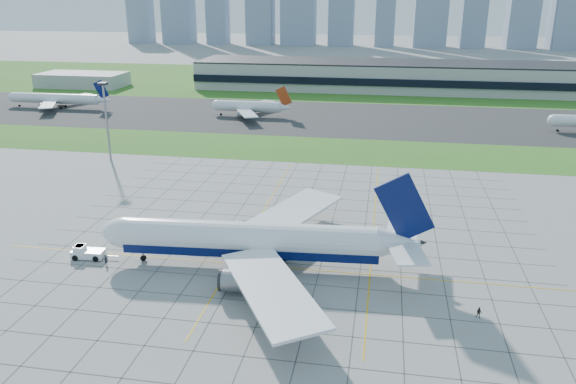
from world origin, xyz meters
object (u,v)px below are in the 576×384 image
(pushback_tug, at_px, (87,253))
(airliner, at_px, (253,240))
(crew_far, at_px, (479,313))
(light_mast, at_px, (106,112))
(crew_near, at_px, (106,261))
(distant_jet_1, at_px, (250,106))
(distant_jet_0, at_px, (56,99))

(pushback_tug, bearing_deg, airliner, -0.12)
(airliner, xyz_separation_m, crew_far, (42.20, -12.17, -4.74))
(light_mast, bearing_deg, airliner, -46.23)
(airliner, xyz_separation_m, crew_near, (-29.60, -4.62, -4.76))
(pushback_tug, relative_size, distant_jet_1, 0.23)
(light_mast, relative_size, distant_jet_0, 0.51)
(pushback_tug, xyz_separation_m, crew_near, (5.51, -2.35, -0.25))
(crew_far, xyz_separation_m, distant_jet_0, (-175.01, 160.28, 3.52))
(crew_near, height_order, distant_jet_0, distant_jet_0)
(light_mast, height_order, pushback_tug, light_mast)
(pushback_tug, xyz_separation_m, distant_jet_0, (-97.70, 150.38, 3.29))
(distant_jet_0, bearing_deg, pushback_tug, -56.99)
(crew_near, xyz_separation_m, distant_jet_1, (-6.15, 149.36, 3.53))
(pushback_tug, bearing_deg, crew_far, -11.11)
(pushback_tug, relative_size, crew_far, 5.09)
(crew_far, relative_size, distant_jet_1, 0.05)
(light_mast, relative_size, airliner, 0.38)
(crew_near, height_order, crew_far, crew_far)
(airliner, relative_size, distant_jet_0, 1.33)
(crew_near, relative_size, crew_far, 0.99)
(crew_near, distance_m, crew_far, 72.20)
(airliner, height_order, pushback_tug, airliner)
(distant_jet_0, bearing_deg, airliner, -48.12)
(distant_jet_1, bearing_deg, distant_jet_0, 178.02)
(pushback_tug, distance_m, crew_far, 77.94)
(airliner, height_order, distant_jet_0, airliner)
(light_mast, height_order, distant_jet_1, light_mast)
(pushback_tug, distance_m, distant_jet_0, 179.36)
(light_mast, relative_size, crew_far, 13.28)
(airliner, xyz_separation_m, distant_jet_0, (-132.81, 148.11, -1.22))
(pushback_tug, bearing_deg, light_mast, 109.11)
(pushback_tug, height_order, distant_jet_1, distant_jet_1)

